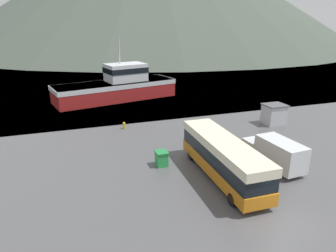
{
  "coord_description": "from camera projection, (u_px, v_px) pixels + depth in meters",
  "views": [
    {
      "loc": [
        -11.83,
        -12.42,
        11.74
      ],
      "look_at": [
        -2.91,
        14.13,
        2.0
      ],
      "focal_mm": 32.0,
      "sensor_mm": 36.0,
      "label": 1
    }
  ],
  "objects": [
    {
      "name": "delivery_van",
      "position": [
        275.0,
        152.0,
        25.33
      ],
      "size": [
        2.44,
        6.22,
        2.53
      ],
      "rotation": [
        0.0,
        0.0,
        0.07
      ],
      "color": "silver",
      "rests_on": "ground"
    },
    {
      "name": "mooring_bollard",
      "position": [
        124.0,
        125.0,
        34.68
      ],
      "size": [
        0.33,
        0.33,
        0.82
      ],
      "color": "#B29919",
      "rests_on": "ground"
    },
    {
      "name": "dock_kiosk",
      "position": [
        274.0,
        114.0,
        36.1
      ],
      "size": [
        2.58,
        2.26,
        2.44
      ],
      "color": "#B2B2B7",
      "rests_on": "ground"
    },
    {
      "name": "ground_plane",
      "position": [
        285.0,
        222.0,
        18.54
      ],
      "size": [
        400.0,
        400.0,
        0.0
      ],
      "primitive_type": "plane",
      "color": "#4C4C4F"
    },
    {
      "name": "small_boat",
      "position": [
        155.0,
        87.0,
        55.09
      ],
      "size": [
        6.6,
        2.87,
        0.82
      ],
      "rotation": [
        0.0,
        0.0,
        4.54
      ],
      "color": "maroon",
      "rests_on": "water_surface"
    },
    {
      "name": "storage_bin",
      "position": [
        162.0,
        158.0,
        25.72
      ],
      "size": [
        1.02,
        1.12,
        1.31
      ],
      "color": "green",
      "rests_on": "ground"
    },
    {
      "name": "tour_bus",
      "position": [
        223.0,
        156.0,
        23.39
      ],
      "size": [
        2.71,
        10.8,
        3.2
      ],
      "rotation": [
        0.0,
        0.0,
        -0.02
      ],
      "color": "#B26614",
      "rests_on": "ground"
    },
    {
      "name": "water_surface",
      "position": [
        90.0,
        48.0,
        145.54
      ],
      "size": [
        240.0,
        240.0,
        0.0
      ],
      "primitive_type": "plane",
      "color": "#3D5160",
      "rests_on": "ground"
    },
    {
      "name": "fishing_boat",
      "position": [
        117.0,
        86.0,
        47.68
      ],
      "size": [
        19.94,
        10.07,
        9.79
      ],
      "rotation": [
        0.0,
        0.0,
        1.8
      ],
      "color": "maroon",
      "rests_on": "water_surface"
    }
  ]
}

